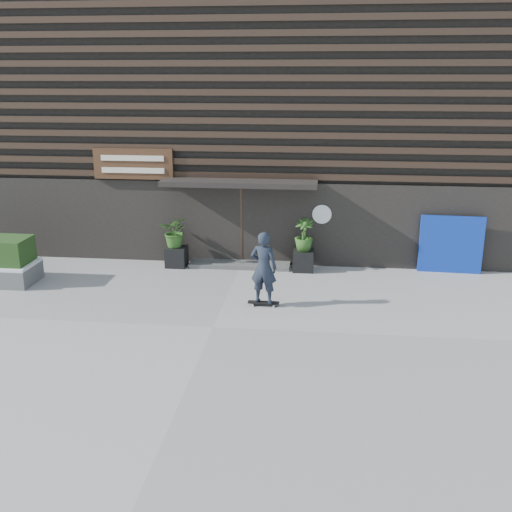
# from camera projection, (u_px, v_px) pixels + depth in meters

# --- Properties ---
(ground) EXTENTS (80.00, 80.00, 0.00)m
(ground) POSITION_uv_depth(u_px,v_px,m) (213.00, 327.00, 13.74)
(ground) COLOR #9A9792
(ground) RESTS_ON ground
(entrance_step) EXTENTS (3.00, 0.80, 0.12)m
(entrance_step) POSITION_uv_depth(u_px,v_px,m) (240.00, 264.00, 18.10)
(entrance_step) COLOR #494947
(entrance_step) RESTS_ON ground
(planter_pot_left) EXTENTS (0.60, 0.60, 0.60)m
(planter_pot_left) POSITION_uv_depth(u_px,v_px,m) (177.00, 256.00, 18.04)
(planter_pot_left) COLOR black
(planter_pot_left) RESTS_ON ground
(bamboo_left) EXTENTS (0.86, 0.75, 0.96)m
(bamboo_left) POSITION_uv_depth(u_px,v_px,m) (176.00, 231.00, 17.81)
(bamboo_left) COLOR #2D591E
(bamboo_left) RESTS_ON planter_pot_left
(planter_pot_right) EXTENTS (0.60, 0.60, 0.60)m
(planter_pot_right) POSITION_uv_depth(u_px,v_px,m) (303.00, 261.00, 17.64)
(planter_pot_right) COLOR black
(planter_pot_right) RESTS_ON ground
(bamboo_right) EXTENTS (0.54, 0.54, 0.96)m
(bamboo_right) POSITION_uv_depth(u_px,v_px,m) (304.00, 235.00, 17.41)
(bamboo_right) COLOR #2D591E
(bamboo_right) RESTS_ON planter_pot_right
(blue_tarp) EXTENTS (1.79, 0.21, 1.67)m
(blue_tarp) POSITION_uv_depth(u_px,v_px,m) (451.00, 245.00, 17.32)
(blue_tarp) COLOR #0B299B
(blue_tarp) RESTS_ON ground
(building) EXTENTS (18.00, 11.00, 8.00)m
(building) POSITION_uv_depth(u_px,v_px,m) (259.00, 118.00, 22.06)
(building) COLOR black
(building) RESTS_ON ground
(skateboarder) EXTENTS (0.78, 0.55, 1.91)m
(skateboarder) POSITION_uv_depth(u_px,v_px,m) (264.00, 268.00, 14.73)
(skateboarder) COLOR black
(skateboarder) RESTS_ON ground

